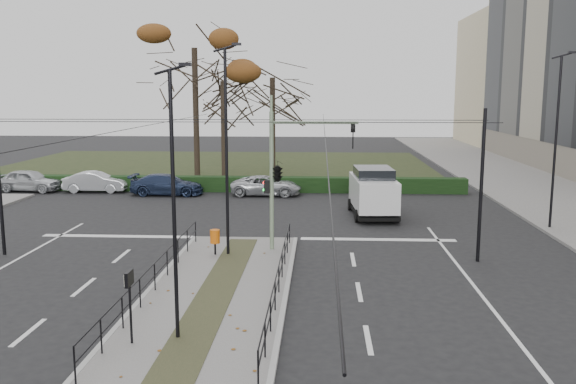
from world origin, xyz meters
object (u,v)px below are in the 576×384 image
at_px(streetlamp_sidewalk, 556,140).
at_px(parked_car_fourth, 266,186).
at_px(info_panel, 129,287).
at_px(bare_tree_center, 272,84).
at_px(parked_car_second, 96,182).
at_px(white_van, 373,191).
at_px(traffic_light, 280,170).
at_px(parked_car_third, 167,185).
at_px(litter_bin, 215,237).
at_px(bare_tree_near, 223,89).
at_px(parked_car_first, 29,180).
at_px(streetlamp_median_far, 227,150).
at_px(rust_tree, 194,48).
at_px(streetlamp_median_near, 174,203).

xyz_separation_m(streetlamp_sidewalk, parked_car_fourth, (-14.65, 9.29, -3.75)).
xyz_separation_m(info_panel, bare_tree_center, (0.87, 35.66, 5.56)).
height_order(streetlamp_sidewalk, bare_tree_center, bare_tree_center).
bearing_deg(info_panel, parked_car_second, 112.31).
relative_size(parked_car_fourth, white_van, 0.88).
xyz_separation_m(traffic_light, parked_car_third, (-8.30, 13.95, -2.77)).
xyz_separation_m(streetlamp_sidewalk, parked_car_second, (-26.16, 9.97, -3.69)).
xyz_separation_m(litter_bin, parked_car_third, (-5.75, 14.94, -0.18)).
xyz_separation_m(info_panel, bare_tree_near, (-2.27, 29.91, 5.19)).
height_order(parked_car_first, parked_car_second, parked_car_first).
bearing_deg(streetlamp_sidewalk, info_panel, -137.43).
bearing_deg(bare_tree_near, parked_car_second, -146.42).
xyz_separation_m(parked_car_second, parked_car_fourth, (11.51, -0.68, -0.05)).
relative_size(streetlamp_median_far, rust_tree, 0.65).
bearing_deg(litter_bin, streetlamp_sidewalk, 20.94).
height_order(streetlamp_median_far, streetlamp_sidewalk, streetlamp_sidewalk).
height_order(streetlamp_sidewalk, white_van, streetlamp_sidewalk).
relative_size(parked_car_first, parked_car_fourth, 0.96).
distance_m(info_panel, streetlamp_median_near, 2.45).
distance_m(info_panel, white_van, 19.29).
bearing_deg(parked_car_third, streetlamp_sidewalk, -112.89).
bearing_deg(streetlamp_median_far, parked_car_fourth, 89.33).
distance_m(info_panel, parked_car_fourth, 24.07).
height_order(bare_tree_center, bare_tree_near, bare_tree_center).
xyz_separation_m(streetlamp_sidewalk, rust_tree, (-20.56, 16.19, 5.45)).
bearing_deg(parked_car_second, rust_tree, -44.10).
distance_m(streetlamp_median_near, white_van, 18.63).
xyz_separation_m(parked_car_first, parked_car_third, (9.60, -0.93, -0.06)).
height_order(traffic_light, rust_tree, rust_tree).
bearing_deg(info_panel, litter_bin, 85.70).
bearing_deg(litter_bin, parked_car_fourth, 87.33).
bearing_deg(streetlamp_median_near, rust_tree, 100.53).
bearing_deg(litter_bin, parked_car_first, 134.05).
xyz_separation_m(streetlamp_median_near, streetlamp_median_far, (0.06, 8.49, 0.58)).
xyz_separation_m(streetlamp_median_near, streetlamp_sidewalk, (14.89, 14.30, 0.59)).
bearing_deg(parked_car_second, parked_car_fourth, -95.48).
relative_size(info_panel, streetlamp_median_far, 0.23).
xyz_separation_m(parked_car_first, rust_tree, (10.16, 6.19, 9.08)).
height_order(parked_car_second, parked_car_fourth, parked_car_second).
xyz_separation_m(parked_car_fourth, rust_tree, (-5.91, 6.90, 9.20)).
bearing_deg(bare_tree_near, traffic_light, -74.72).
height_order(traffic_light, info_panel, traffic_light).
bearing_deg(parked_car_fourth, parked_car_first, 88.64).
xyz_separation_m(streetlamp_median_near, white_van, (6.57, 17.26, -2.43)).
distance_m(litter_bin, parked_car_fourth, 15.19).
relative_size(litter_bin, parked_car_second, 0.24).
relative_size(info_panel, parked_car_fourth, 0.43).
bearing_deg(bare_tree_near, parked_car_third, -114.69).
height_order(litter_bin, bare_tree_near, bare_tree_near).
xyz_separation_m(parked_car_first, parked_car_second, (4.56, -0.02, -0.06)).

